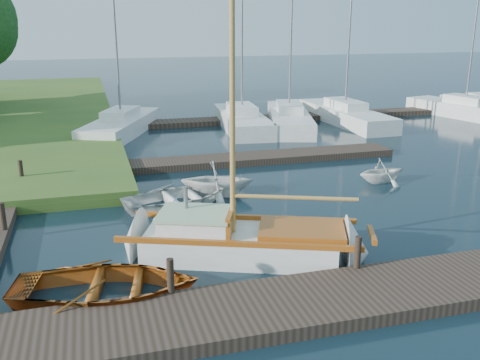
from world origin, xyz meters
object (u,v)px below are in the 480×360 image
object	(u,v)px
mooring_post_4	(3,216)
marina_boat_0	(121,124)
tender_d	(382,169)
marina_boat_4	(345,114)
tender_b	(217,177)
marina_boat_3	(289,117)
tender_a	(178,194)
mooring_post_1	(170,276)
dinghy	(106,281)
mooring_post_2	(358,252)
sailboat	(247,244)
marina_boat_6	(465,109)
mooring_post_5	(21,171)
marina_boat_2	(242,119)

from	to	relation	value
mooring_post_4	marina_boat_0	distance (m)	14.97
tender_d	marina_boat_4	distance (m)	12.75
tender_b	marina_boat_3	size ratio (longest dim) A/B	0.20
tender_a	tender_b	bearing A→B (deg)	-77.20
mooring_post_1	marina_boat_3	bearing A→B (deg)	62.14
dinghy	tender_b	world-z (taller)	tender_b
mooring_post_2	sailboat	world-z (taller)	sailboat
marina_boat_4	mooring_post_1	bearing A→B (deg)	142.80
mooring_post_2	marina_boat_6	world-z (taller)	marina_boat_6
tender_b	marina_boat_4	xyz separation A→B (m)	(10.96, 11.82, -0.11)
mooring_post_5	mooring_post_1	bearing A→B (deg)	-68.20
mooring_post_5	marina_boat_2	size ratio (longest dim) A/B	0.07
sailboat	dinghy	bearing A→B (deg)	-138.35
mooring_post_5	tender_b	bearing A→B (deg)	-21.84
marina_boat_2	tender_d	bearing A→B (deg)	-163.98
mooring_post_5	marina_boat_6	size ratio (longest dim) A/B	0.08
marina_boat_4	marina_boat_3	bearing A→B (deg)	91.11
mooring_post_4	mooring_post_5	distance (m)	5.00
sailboat	tender_a	world-z (taller)	sailboat
mooring_post_2	marina_boat_4	xyz separation A→B (m)	(9.25, 19.10, -0.14)
tender_a	marina_boat_0	bearing A→B (deg)	-7.30
mooring_post_2	marina_boat_0	bearing A→B (deg)	102.34
sailboat	marina_boat_6	distance (m)	25.99
mooring_post_5	tender_a	world-z (taller)	mooring_post_5
marina_boat_0	marina_boat_3	xyz separation A→B (m)	(9.74, -0.42, 0.01)
mooring_post_1	sailboat	world-z (taller)	sailboat
mooring_post_2	marina_boat_4	bearing A→B (deg)	64.15
tender_b	marina_boat_0	world-z (taller)	marina_boat_0
mooring_post_2	tender_b	distance (m)	7.47
mooring_post_4	sailboat	bearing A→B (deg)	-25.40
dinghy	mooring_post_5	bearing A→B (deg)	26.96
mooring_post_5	marina_boat_0	size ratio (longest dim) A/B	0.07
dinghy	tender_a	distance (m)	6.45
mooring_post_5	sailboat	bearing A→B (deg)	-51.68
dinghy	marina_boat_2	xyz separation A→B (m)	(8.48, 18.37, 0.15)
sailboat	tender_a	distance (m)	4.70
tender_d	marina_boat_0	distance (m)	15.21
mooring_post_5	tender_d	xyz separation A→B (m)	(13.34, -2.86, -0.18)
tender_a	tender_b	xyz separation A→B (m)	(1.54, 0.70, 0.29)
tender_a	mooring_post_1	bearing A→B (deg)	157.52
dinghy	marina_boat_4	world-z (taller)	marina_boat_4
marina_boat_3	marina_boat_0	bearing A→B (deg)	103.92
tender_a	tender_b	world-z (taller)	tender_b
dinghy	tender_d	world-z (taller)	tender_d
mooring_post_2	mooring_post_4	xyz separation A→B (m)	(-8.50, 5.00, 0.00)
tender_a	marina_boat_6	bearing A→B (deg)	-71.52
marina_boat_3	mooring_post_1	bearing A→B (deg)	168.51
marina_boat_3	sailboat	bearing A→B (deg)	171.97
mooring_post_2	dinghy	distance (m)	5.90
marina_boat_3	marina_boat_4	world-z (taller)	marina_boat_3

